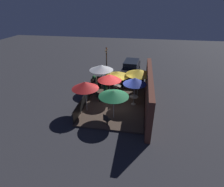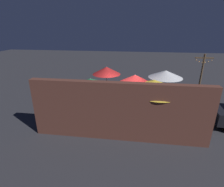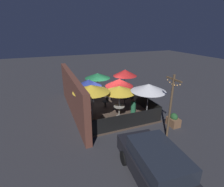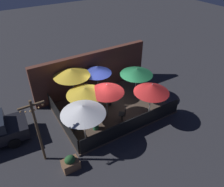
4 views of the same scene
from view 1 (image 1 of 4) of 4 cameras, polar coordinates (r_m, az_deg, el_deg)
ground_plane at (r=14.81m, az=0.89°, el=-3.65°), size 60.00×60.00×0.00m
patio_deck at (r=14.78m, az=0.89°, el=-3.45°), size 6.83×4.89×0.12m
building_wall at (r=13.99m, az=11.82°, el=0.58°), size 8.43×0.36×2.93m
fence_front at (r=15.01m, az=-8.18°, el=-0.87°), size 6.63×0.05×0.95m
fence_side_left at (r=17.49m, az=2.60°, el=3.73°), size 0.05×4.69×0.95m
patio_umbrella_0 at (r=15.49m, az=1.71°, el=6.49°), size 2.14×2.14×2.19m
patio_umbrella_1 at (r=13.79m, az=7.48°, el=4.10°), size 1.85×1.85×2.37m
patio_umbrella_2 at (r=15.25m, az=8.78°, el=6.97°), size 2.29×2.29×2.48m
patio_umbrella_3 at (r=16.51m, az=-3.52°, el=8.48°), size 2.26×2.26×2.39m
patio_umbrella_4 at (r=12.97m, az=-8.77°, el=2.72°), size 2.01×2.01×2.45m
patio_umbrella_5 at (r=12.02m, az=0.56°, el=-0.02°), size 2.13×2.13×2.21m
patio_umbrella_6 at (r=14.49m, az=-0.82°, el=5.33°), size 2.01×2.01×2.32m
dining_table_0 at (r=16.04m, az=1.64°, el=1.91°), size 0.74×0.74×0.77m
dining_table_1 at (r=14.48m, az=7.11°, el=-1.51°), size 0.70×0.70×0.74m
patio_chair_0 at (r=14.43m, az=1.69°, el=-1.77°), size 0.46×0.46×0.90m
patio_chair_1 at (r=14.77m, az=-4.33°, el=-0.96°), size 0.56×0.56×0.94m
patio_chair_2 at (r=12.04m, az=-1.78°, el=-8.49°), size 0.54×0.54×0.91m
patron_0 at (r=16.24m, az=-2.20°, el=1.85°), size 0.48×0.48×1.12m
planter_box at (r=18.67m, az=-5.86°, el=4.48°), size 0.80×0.56×0.85m
light_post at (r=18.64m, az=-1.79°, el=10.09°), size 1.10×0.12×3.65m
parked_car_0 at (r=21.03m, az=6.26°, el=8.58°), size 4.67×2.08×1.62m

